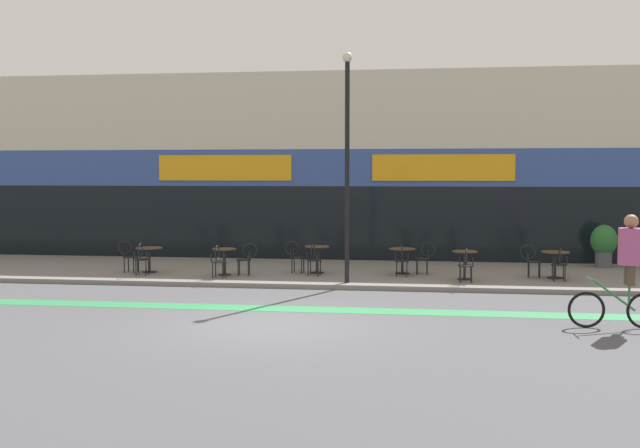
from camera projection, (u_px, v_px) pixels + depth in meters
name	position (u px, v px, depth m)	size (l,w,h in m)	color
ground_plane	(270.00, 325.00, 14.57)	(120.00, 120.00, 0.00)	#4C4C51
sidewalk_slab	(320.00, 272.00, 21.73)	(40.00, 5.50, 0.12)	slate
storefront_facade	(338.00, 168.00, 26.19)	(40.00, 4.06, 6.25)	beige
bike_lane_stripe	(286.00, 309.00, 16.25)	(36.00, 0.70, 0.01)	#2D844C
bistro_table_0	(149.00, 254.00, 21.26)	(0.75, 0.75, 0.71)	black
bistro_table_1	(224.00, 256.00, 20.71)	(0.68, 0.68, 0.74)	black
bistro_table_2	(317.00, 254.00, 21.13)	(0.70, 0.70, 0.77)	black
bistro_table_3	(402.00, 255.00, 20.97)	(0.74, 0.74, 0.72)	black
bistro_table_4	(465.00, 259.00, 19.85)	(0.67, 0.67, 0.76)	black
bistro_table_5	(555.00, 259.00, 20.10)	(0.76, 0.76, 0.72)	black
cafe_chair_0_near	(141.00, 257.00, 20.64)	(0.44, 0.59, 0.90)	black
cafe_chair_0_side	(128.00, 254.00, 21.35)	(0.58, 0.41, 0.90)	black
cafe_chair_1_near	(218.00, 259.00, 20.10)	(0.41, 0.58, 0.90)	black
cafe_chair_1_side	(246.00, 257.00, 20.64)	(0.59, 0.44, 0.90)	black
cafe_chair_2_near	(314.00, 257.00, 20.52)	(0.44, 0.59, 0.90)	black
cafe_chair_2_side	(295.00, 255.00, 21.23)	(0.59, 0.43, 0.90)	black
cafe_chair_3_near	(402.00, 258.00, 20.35)	(0.41, 0.58, 0.90)	black
cafe_chair_3_side	(425.00, 256.00, 20.89)	(0.59, 0.42, 0.90)	black
cafe_chair_4_near	(466.00, 263.00, 19.23)	(0.40, 0.57, 0.90)	black
cafe_chair_5_near	(559.00, 262.00, 19.48)	(0.41, 0.58, 0.90)	black
cafe_chair_5_side	(531.00, 259.00, 20.19)	(0.58, 0.42, 0.90)	black
planter_pot	(604.00, 243.00, 22.42)	(0.77, 0.77, 1.28)	#4C4C51
lamp_post	(347.00, 152.00, 19.09)	(0.26, 0.26, 5.89)	black
cyclist_0	(627.00, 262.00, 14.12)	(1.79, 0.50, 2.17)	black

